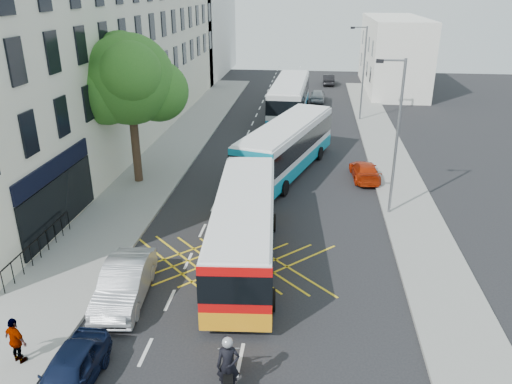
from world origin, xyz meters
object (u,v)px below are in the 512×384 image
(motorbike, at_px, (228,368))
(lamp_near, at_px, (396,131))
(bus_mid, at_px, (287,147))
(distant_car_silver, at_px, (318,95))
(street_tree, at_px, (129,80))
(bus_near, at_px, (244,228))
(parked_car_blue, at_px, (69,372))
(pedestrian_far, at_px, (16,341))
(distant_car_dark, at_px, (329,80))
(distant_car_grey, at_px, (284,91))
(lamp_far, at_px, (363,69))
(red_hatchback, at_px, (365,171))
(bus_far, at_px, (290,99))
(parked_car_silver, at_px, (125,283))

(motorbike, bearing_deg, lamp_near, 56.83)
(bus_mid, height_order, distant_car_silver, bus_mid)
(street_tree, height_order, bus_near, street_tree)
(parked_car_blue, relative_size, pedestrian_far, 2.24)
(distant_car_silver, bearing_deg, bus_near, 85.85)
(parked_car_blue, xyz_separation_m, distant_car_dark, (8.74, 51.23, 0.00))
(lamp_near, height_order, bus_mid, lamp_near)
(motorbike, xyz_separation_m, distant_car_dark, (3.96, 50.89, -0.36))
(motorbike, distance_m, distant_car_silver, 41.33)
(street_tree, relative_size, bus_near, 0.80)
(distant_car_grey, bearing_deg, bus_mid, -88.00)
(bus_near, bearing_deg, bus_mid, 80.06)
(lamp_near, height_order, distant_car_silver, lamp_near)
(lamp_far, height_order, distant_car_silver, lamp_far)
(bus_mid, bearing_deg, red_hatchback, 7.58)
(lamp_near, xyz_separation_m, bus_mid, (-5.74, 6.00, -2.90))
(pedestrian_far, bearing_deg, bus_near, -107.47)
(lamp_near, distance_m, motorbike, 15.34)
(motorbike, distance_m, pedestrian_far, 6.89)
(lamp_near, distance_m, bus_far, 21.39)
(street_tree, height_order, bus_mid, street_tree)
(parked_car_silver, bearing_deg, street_tree, 101.04)
(street_tree, bearing_deg, pedestrian_far, -84.61)
(distant_car_silver, bearing_deg, parked_car_blue, 81.23)
(bus_far, distance_m, pedestrian_far, 34.01)
(bus_mid, relative_size, parked_car_blue, 3.24)
(motorbike, bearing_deg, distant_car_dark, 77.47)
(parked_car_silver, distance_m, distant_car_dark, 47.36)
(motorbike, height_order, parked_car_silver, motorbike)
(bus_far, bearing_deg, distant_car_grey, 98.48)
(street_tree, bearing_deg, bus_mid, 18.70)
(parked_car_silver, distance_m, pedestrian_far, 4.43)
(motorbike, bearing_deg, street_tree, 108.92)
(distant_car_silver, bearing_deg, parked_car_silver, 79.98)
(pedestrian_far, bearing_deg, street_tree, -61.54)
(bus_far, relative_size, motorbike, 5.24)
(bus_far, height_order, parked_car_silver, bus_far)
(lamp_far, bearing_deg, distant_car_grey, 127.05)
(red_hatchback, height_order, pedestrian_far, pedestrian_far)
(distant_car_silver, bearing_deg, red_hatchback, 98.77)
(bus_far, bearing_deg, motorbike, -87.96)
(pedestrian_far, bearing_deg, parked_car_silver, -95.28)
(bus_far, xyz_separation_m, motorbike, (-0.04, -33.75, -0.83))
(lamp_near, bearing_deg, red_hatchback, 98.21)
(parked_car_blue, xyz_separation_m, parked_car_silver, (0.00, 4.69, 0.13))
(bus_mid, relative_size, distant_car_grey, 2.79)
(bus_far, distance_m, distant_car_grey, 9.59)
(motorbike, bearing_deg, distant_car_silver, 78.28)
(lamp_far, relative_size, distant_car_silver, 2.16)
(parked_car_blue, bearing_deg, distant_car_grey, 84.87)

